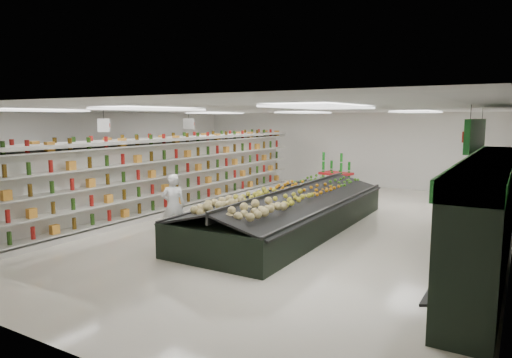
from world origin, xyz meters
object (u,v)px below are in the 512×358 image
Objects in this scene: gondola_center at (176,176)px; shopper_background at (227,170)px; produce_island at (291,210)px; soda_endcap at (336,175)px; gondola_left at (93,176)px; shopper_main at (174,206)px.

shopper_background is (-0.81, 4.18, -0.25)m from gondola_center.
produce_island is 6.28m from soda_endcap.
gondola_left is 7.70m from produce_island.
gondola_center reaches higher than shopper_background.
gondola_left is 0.86× the size of gondola_center.
shopper_background is at bearing -103.14° from shopper_main.
soda_endcap is 0.90× the size of shopper_background.
soda_endcap is (-1.07, 6.18, 0.20)m from produce_island.
gondola_center is at bearing -142.65° from shopper_background.
gondola_left is 5.37m from shopper_background.
gondola_center is (3.22, 0.62, 0.15)m from gondola_left.
gondola_left reaches higher than produce_island.
shopper_background is at bearing -160.81° from soda_endcap.
shopper_background reaches higher than soda_endcap.
soda_endcap is 8.51m from shopper_main.
gondola_left is 3.28m from gondola_center.
shopper_main is (2.33, -2.81, -0.28)m from gondola_center.
shopper_background is (2.42, 4.79, -0.11)m from gondola_left.
soda_endcap is at bearing 44.26° from gondola_left.
gondola_center reaches higher than shopper_main.
gondola_center is 3.66m from shopper_main.
gondola_center is 1.77× the size of produce_island.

